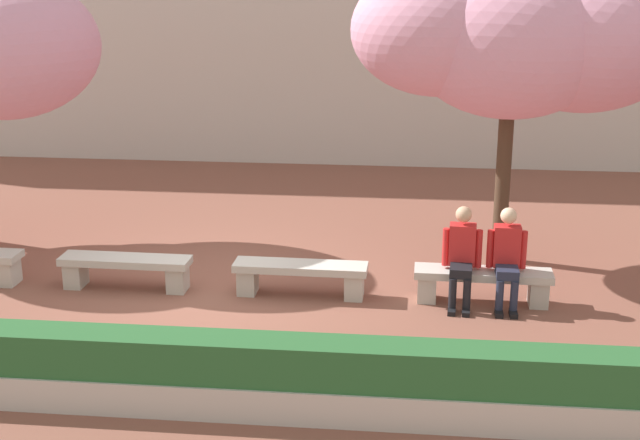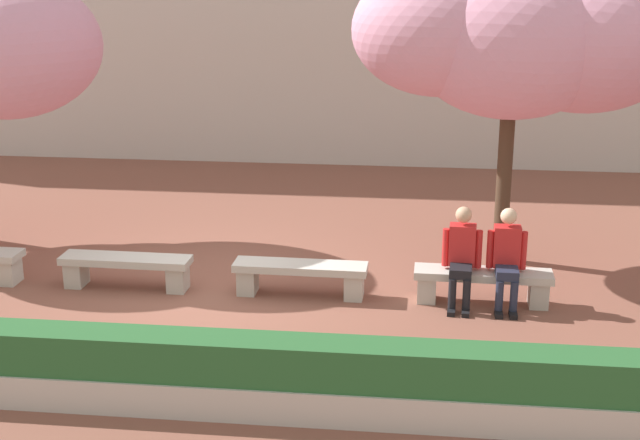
% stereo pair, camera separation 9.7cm
% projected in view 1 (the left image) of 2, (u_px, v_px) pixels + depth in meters
% --- Properties ---
extents(ground_plane, '(100.00, 100.00, 0.00)m').
position_uv_depth(ground_plane, '(213.00, 292.00, 12.04)').
color(ground_plane, brown).
extents(stone_bench_near_west, '(1.78, 0.45, 0.45)m').
position_uv_depth(stone_bench_near_west, '(126.00, 267.00, 12.07)').
color(stone_bench_near_west, '#BCB7AD').
rests_on(stone_bench_near_west, ground).
extents(stone_bench_center, '(1.78, 0.45, 0.45)m').
position_uv_depth(stone_bench_center, '(301.00, 274.00, 11.83)').
color(stone_bench_center, '#BCB7AD').
rests_on(stone_bench_center, ground).
extents(stone_bench_near_east, '(1.78, 0.45, 0.45)m').
position_uv_depth(stone_bench_near_east, '(483.00, 281.00, 11.59)').
color(stone_bench_near_east, '#BCB7AD').
rests_on(stone_bench_near_east, ground).
extents(person_seated_left, '(0.51, 0.70, 1.29)m').
position_uv_depth(person_seated_left, '(462.00, 253.00, 11.45)').
color(person_seated_left, black).
rests_on(person_seated_left, ground).
extents(person_seated_right, '(0.51, 0.68, 1.29)m').
position_uv_depth(person_seated_right, '(507.00, 254.00, 11.39)').
color(person_seated_right, black).
rests_on(person_seated_right, ground).
extents(cherry_tree_main, '(4.67, 2.78, 4.34)m').
position_uv_depth(cherry_tree_main, '(520.00, 36.00, 12.40)').
color(cherry_tree_main, '#473323').
rests_on(cherry_tree_main, ground).
extents(planter_hedge_foreground, '(13.96, 0.50, 0.80)m').
position_uv_depth(planter_hedge_foreground, '(142.00, 372.00, 8.91)').
color(planter_hedge_foreground, '#BCB7AD').
rests_on(planter_hedge_foreground, ground).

